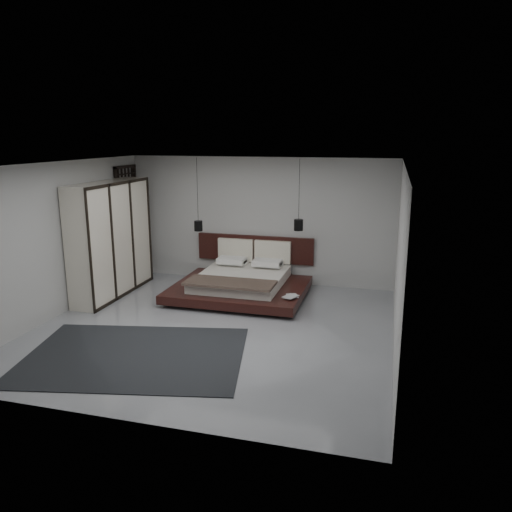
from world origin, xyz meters
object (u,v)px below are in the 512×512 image
(bed, at_px, (242,282))
(pendant_right, at_px, (298,225))
(lattice_screen, at_px, (128,223))
(pendant_left, at_px, (198,226))
(wardrobe, at_px, (111,239))
(rug, at_px, (135,355))

(bed, relative_size, pendant_right, 1.85)
(lattice_screen, relative_size, pendant_left, 1.66)
(lattice_screen, height_order, wardrobe, lattice_screen)
(pendant_left, distance_m, rug, 3.96)
(pendant_left, xyz_separation_m, rug, (0.40, -3.70, -1.34))
(bed, distance_m, wardrobe, 2.84)
(pendant_right, bearing_deg, pendant_left, 180.00)
(bed, bearing_deg, rug, -101.99)
(pendant_left, bearing_deg, rug, -83.80)
(rug, bearing_deg, lattice_screen, 119.52)
(lattice_screen, bearing_deg, wardrobe, -77.93)
(lattice_screen, xyz_separation_m, pendant_right, (3.97, -0.13, 0.17))
(rug, bearing_deg, pendant_right, 64.08)
(wardrobe, bearing_deg, pendant_right, 15.80)
(bed, bearing_deg, wardrobe, -166.28)
(pendant_right, bearing_deg, wardrobe, -164.20)
(pendant_left, height_order, rug, pendant_left)
(pendant_left, xyz_separation_m, pendant_right, (2.20, 0.00, 0.12))
(pendant_right, height_order, rug, pendant_right)
(wardrobe, bearing_deg, lattice_screen, 102.07)
(lattice_screen, bearing_deg, pendant_right, -1.81)
(pendant_left, bearing_deg, pendant_right, 0.00)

